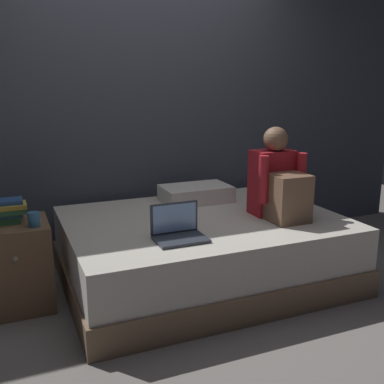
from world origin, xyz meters
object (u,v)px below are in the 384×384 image
bed (202,249)px  pillow (196,193)px  mug (34,219)px  nightstand (16,265)px  book_stack (6,211)px  person_sitting (278,183)px  laptop (178,230)px

bed → pillow: 0.57m
bed → mug: size_ratio=22.22×
nightstand → pillow: bearing=13.9°
bed → book_stack: size_ratio=8.21×
person_sitting → laptop: bearing=-168.1°
laptop → mug: bearing=157.3°
person_sitting → book_stack: 1.87m
mug → bed: bearing=1.3°
nightstand → book_stack: book_stack is taller
pillow → book_stack: bearing=-167.4°
bed → person_sitting: (0.51, -0.20, 0.50)m
laptop → mug: laptop is taller
pillow → book_stack: 1.51m
person_sitting → pillow: size_ratio=1.17×
bed → nightstand: nightstand is taller
bed → laptop: size_ratio=6.25×
nightstand → mug: size_ratio=6.41×
nightstand → bed: bearing=-4.1°
person_sitting → laptop: (-0.85, -0.18, -0.20)m
pillow → bed: bearing=-107.3°
nightstand → book_stack: size_ratio=2.37×
bed → book_stack: bearing=174.7°
person_sitting → bed: bearing=159.2°
laptop → nightstand: bearing=154.1°
pillow → person_sitting: bearing=-59.9°
person_sitting → book_stack: bearing=170.2°
nightstand → person_sitting: bearing=-9.0°
nightstand → laptop: laptop is taller
pillow → mug: size_ratio=6.22×
bed → person_sitting: size_ratio=3.05×
bed → laptop: (-0.34, -0.38, 0.30)m
nightstand → laptop: (0.96, -0.47, 0.26)m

